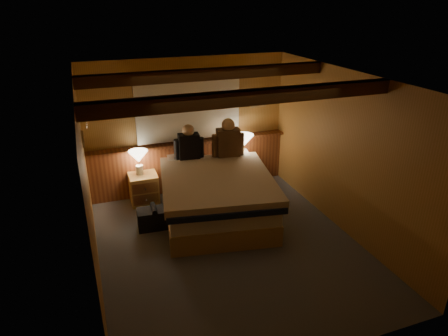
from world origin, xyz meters
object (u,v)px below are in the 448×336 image
lamp_left (138,158)px  lamp_right (243,142)px  nightstand_right (245,173)px  person_right (228,141)px  bed (216,194)px  duffel_bag (154,218)px  person_left (189,145)px  nightstand_left (144,189)px

lamp_left → lamp_right: lamp_right is taller
nightstand_right → person_right: (-0.39, -0.16, 0.74)m
lamp_right → bed: bearing=-133.7°
duffel_bag → lamp_left: bearing=96.8°
lamp_right → person_left: 1.03m
nightstand_right → person_left: 1.28m
nightstand_right → duffel_bag: size_ratio=1.10×
lamp_left → person_right: bearing=-8.3°
bed → duffel_bag: 1.04m
bed → person_left: size_ratio=3.87×
nightstand_left → person_right: bearing=-5.2°
person_right → duffel_bag: 1.85m
bed → nightstand_right: (0.85, 0.86, -0.11)m
nightstand_left → person_left: bearing=-2.5°
lamp_left → person_left: size_ratio=0.67×
nightstand_right → person_right: 0.86m
bed → nightstand_left: (-1.03, 0.87, -0.13)m
nightstand_left → person_left: size_ratio=0.83×
nightstand_right → lamp_right: 0.62m
lamp_right → duffel_bag: bearing=-154.9°
lamp_left → nightstand_right: bearing=-1.9°
lamp_right → person_left: person_left is taller
bed → nightstand_left: 1.35m
bed → person_left: person_left is taller
bed → lamp_left: bearing=149.2°
lamp_left → person_left: bearing=-7.1°
person_left → person_right: size_ratio=0.90×
person_left → person_right: (0.67, -0.12, 0.03)m
lamp_right → duffel_bag: 2.15m
lamp_right → person_right: 0.41m
nightstand_right → bed: bearing=-122.9°
bed → duffel_bag: size_ratio=4.59×
person_right → nightstand_right: bearing=29.0°
lamp_right → person_right: size_ratio=0.69×
nightstand_right → person_right: person_right is taller
person_left → bed: bearing=-69.7°
nightstand_left → lamp_left: 0.56m
bed → lamp_left: size_ratio=5.74×
lamp_right → person_left: size_ratio=0.77×
nightstand_right → lamp_left: (-1.92, 0.06, 0.54)m
person_left → nightstand_left: bearing=-178.2°
person_left → lamp_right: bearing=8.0°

